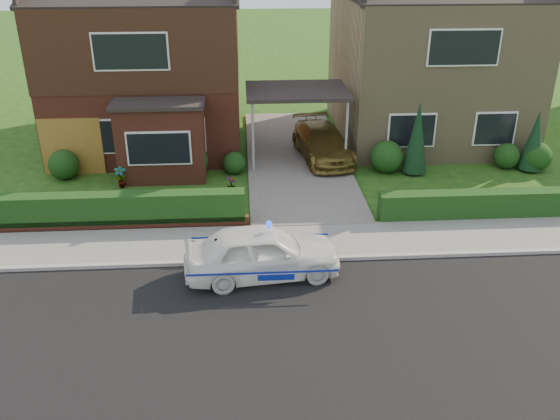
{
  "coord_description": "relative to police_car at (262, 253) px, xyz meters",
  "views": [
    {
      "loc": [
        -2.05,
        -10.81,
        8.16
      ],
      "look_at": [
        -1.12,
        3.5,
        1.35
      ],
      "focal_mm": 38.0,
      "sensor_mm": 36.0,
      "label": 1
    }
  ],
  "objects": [
    {
      "name": "potted_plant_c",
      "position": [
        -0.85,
        5.19,
        -0.35
      ],
      "size": [
        0.42,
        0.42,
        0.67
      ],
      "primitive_type": "imported",
      "rotation": [
        0.0,
        0.0,
        1.44
      ],
      "color": "gray",
      "rests_on": "ground"
    },
    {
      "name": "hedge_right",
      "position": [
        7.45,
        2.95,
        -0.68
      ],
      "size": [
        7.5,
        0.55,
        0.8
      ],
      "primitive_type": "cube",
      "color": "black",
      "rests_on": "ground"
    },
    {
      "name": "driveway_car",
      "position": [
        2.65,
        8.34,
        0.06
      ],
      "size": [
        2.29,
        4.47,
        1.24
      ],
      "primitive_type": "imported",
      "rotation": [
        0.0,
        0.0,
        0.13
      ],
      "color": "brown",
      "rests_on": "driveway"
    },
    {
      "name": "potted_plant_b",
      "position": [
        -6.93,
        3.6,
        -0.26
      ],
      "size": [
        0.59,
        0.58,
        0.83
      ],
      "primitive_type": "imported",
      "rotation": [
        0.0,
        0.0,
        0.72
      ],
      "color": "gray",
      "rests_on": "ground"
    },
    {
      "name": "shrub_right_far",
      "position": [
        10.45,
        6.8,
        -0.14
      ],
      "size": [
        1.08,
        1.08,
        1.08
      ],
      "primitive_type": "sphere",
      "color": "black",
      "rests_on": "ground"
    },
    {
      "name": "carport_link",
      "position": [
        1.65,
        8.55,
        1.97
      ],
      "size": [
        3.8,
        3.0,
        2.77
      ],
      "color": "black",
      "rests_on": "ground"
    },
    {
      "name": "police_car",
      "position": [
        0.0,
        0.0,
        0.0
      ],
      "size": [
        3.67,
        4.15,
        1.53
      ],
      "rotation": [
        0.0,
        0.0,
        1.69
      ],
      "color": "white",
      "rests_on": "ground"
    },
    {
      "name": "dwarf_wall",
      "position": [
        -4.15,
        2.9,
        -0.5
      ],
      "size": [
        7.7,
        0.25,
        0.36
      ],
      "primitive_type": "cube",
      "color": "brown",
      "rests_on": "ground"
    },
    {
      "name": "shrub_right_mid",
      "position": [
        9.45,
        7.1,
        -0.2
      ],
      "size": [
        0.96,
        0.96,
        0.96
      ],
      "primitive_type": "sphere",
      "color": "black",
      "rests_on": "ground"
    },
    {
      "name": "shrub_left_near",
      "position": [
        -0.75,
        7.2,
        -0.26
      ],
      "size": [
        0.84,
        0.84,
        0.84
      ],
      "primitive_type": "sphere",
      "color": "black",
      "rests_on": "ground"
    },
    {
      "name": "ground",
      "position": [
        1.65,
        -2.4,
        -0.68
      ],
      "size": [
        120.0,
        120.0,
        0.0
      ],
      "primitive_type": "plane",
      "color": "#144813",
      "rests_on": "ground"
    },
    {
      "name": "shrub_left_mid",
      "position": [
        -2.35,
        6.9,
        -0.02
      ],
      "size": [
        1.32,
        1.32,
        1.32
      ],
      "primitive_type": "sphere",
      "color": "black",
      "rests_on": "ground"
    },
    {
      "name": "conifer_a",
      "position": [
        5.85,
        6.8,
        0.62
      ],
      "size": [
        0.9,
        0.9,
        2.6
      ],
      "primitive_type": "cone",
      "color": "black",
      "rests_on": "ground"
    },
    {
      "name": "house_left",
      "position": [
        -4.14,
        11.5,
        3.13
      ],
      "size": [
        7.5,
        9.53,
        7.25
      ],
      "color": "brown",
      "rests_on": "ground"
    },
    {
      "name": "driveway",
      "position": [
        1.65,
        8.6,
        -0.62
      ],
      "size": [
        3.8,
        12.0,
        0.12
      ],
      "primitive_type": "cube",
      "color": "#666059",
      "rests_on": "ground"
    },
    {
      "name": "shrub_right_near",
      "position": [
        4.85,
        7.0,
        -0.08
      ],
      "size": [
        1.2,
        1.2,
        1.2
      ],
      "primitive_type": "sphere",
      "color": "black",
      "rests_on": "ground"
    },
    {
      "name": "conifer_b",
      "position": [
        10.25,
        6.8,
        0.42
      ],
      "size": [
        0.9,
        0.9,
        2.2
      ],
      "primitive_type": "cone",
      "color": "black",
      "rests_on": "ground"
    },
    {
      "name": "road",
      "position": [
        1.65,
        -2.4,
        -0.68
      ],
      "size": [
        60.0,
        6.0,
        0.02
      ],
      "primitive_type": "cube",
      "color": "black",
      "rests_on": "ground"
    },
    {
      "name": "sidewalk",
      "position": [
        1.65,
        1.7,
        -0.63
      ],
      "size": [
        60.0,
        2.0,
        0.1
      ],
      "primitive_type": "cube",
      "color": "slate",
      "rests_on": "ground"
    },
    {
      "name": "hedge_left",
      "position": [
        -4.15,
        3.05,
        -0.68
      ],
      "size": [
        7.5,
        0.55,
        0.9
      ],
      "primitive_type": "cube",
      "color": "black",
      "rests_on": "ground"
    },
    {
      "name": "garage_door",
      "position": [
        -6.6,
        7.56,
        0.37
      ],
      "size": [
        2.2,
        0.1,
        2.1
      ],
      "primitive_type": "cube",
      "color": "brown",
      "rests_on": "ground"
    },
    {
      "name": "house_right",
      "position": [
        7.45,
        11.59,
        2.98
      ],
      "size": [
        7.5,
        8.06,
        7.25
      ],
      "color": "#95815B",
      "rests_on": "ground"
    },
    {
      "name": "potted_plant_a",
      "position": [
        -4.68,
        6.1,
        -0.29
      ],
      "size": [
        0.43,
        0.3,
        0.79
      ],
      "primitive_type": "imported",
      "rotation": [
        0.0,
        0.0,
        0.04
      ],
      "color": "gray",
      "rests_on": "ground"
    },
    {
      "name": "shrub_left_far",
      "position": [
        -6.85,
        7.1,
        -0.14
      ],
      "size": [
        1.08,
        1.08,
        1.08
      ],
      "primitive_type": "sphere",
      "color": "black",
      "rests_on": "ground"
    },
    {
      "name": "kerb",
      "position": [
        1.65,
        0.65,
        -0.62
      ],
      "size": [
        60.0,
        0.16,
        0.12
      ],
      "primitive_type": "cube",
      "color": "#9E9993",
      "rests_on": "ground"
    }
  ]
}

